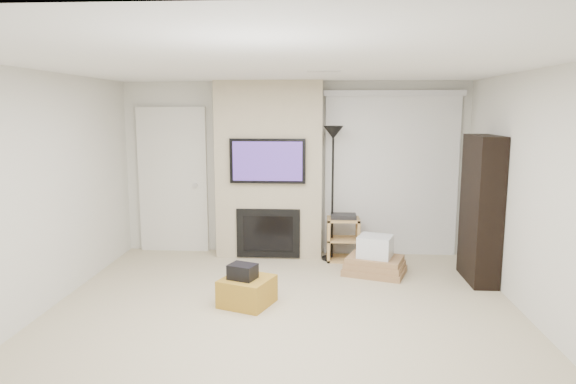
# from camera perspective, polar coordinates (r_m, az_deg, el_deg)

# --- Properties ---
(floor) EXTENTS (5.00, 5.50, 0.00)m
(floor) POSITION_cam_1_polar(r_m,az_deg,el_deg) (5.16, -0.83, -14.88)
(floor) COLOR #C3B492
(floor) RESTS_ON ground
(ceiling) EXTENTS (5.00, 5.50, 0.00)m
(ceiling) POSITION_cam_1_polar(r_m,az_deg,el_deg) (4.73, -0.91, 13.96)
(ceiling) COLOR white
(ceiling) RESTS_ON wall_back
(wall_back) EXTENTS (5.00, 0.00, 2.50)m
(wall_back) POSITION_cam_1_polar(r_m,az_deg,el_deg) (7.51, 0.72, 2.63)
(wall_back) COLOR silver
(wall_back) RESTS_ON ground
(wall_front) EXTENTS (5.00, 0.00, 2.50)m
(wall_front) POSITION_cam_1_polar(r_m,az_deg,el_deg) (2.16, -6.56, -14.18)
(wall_front) COLOR silver
(wall_front) RESTS_ON ground
(wall_left) EXTENTS (0.00, 5.50, 2.50)m
(wall_left) POSITION_cam_1_polar(r_m,az_deg,el_deg) (5.57, -27.47, -0.70)
(wall_left) COLOR silver
(wall_left) RESTS_ON ground
(wall_right) EXTENTS (0.00, 5.50, 2.50)m
(wall_right) POSITION_cam_1_polar(r_m,az_deg,el_deg) (5.24, 27.56, -1.27)
(wall_right) COLOR silver
(wall_right) RESTS_ON ground
(hvac_vent) EXTENTS (0.35, 0.18, 0.01)m
(hvac_vent) POSITION_cam_1_polar(r_m,az_deg,el_deg) (5.52, 4.00, 13.23)
(hvac_vent) COLOR silver
(hvac_vent) RESTS_ON ceiling
(ottoman) EXTENTS (0.65, 0.65, 0.30)m
(ottoman) POSITION_cam_1_polar(r_m,az_deg,el_deg) (5.70, -4.56, -10.93)
(ottoman) COLOR #A97C25
(ottoman) RESTS_ON floor
(black_bag) EXTENTS (0.34, 0.31, 0.16)m
(black_bag) POSITION_cam_1_polar(r_m,az_deg,el_deg) (5.60, -5.06, -8.80)
(black_bag) COLOR black
(black_bag) RESTS_ON ottoman
(fireplace_wall) EXTENTS (1.50, 0.47, 2.50)m
(fireplace_wall) POSITION_cam_1_polar(r_m,az_deg,el_deg) (7.33, -2.10, 2.36)
(fireplace_wall) COLOR #BBAB8C
(fireplace_wall) RESTS_ON floor
(entry_door) EXTENTS (1.02, 0.11, 2.14)m
(entry_door) POSITION_cam_1_polar(r_m,az_deg,el_deg) (7.79, -12.64, 1.20)
(entry_door) COLOR silver
(entry_door) RESTS_ON floor
(vertical_blinds) EXTENTS (1.98, 0.10, 2.37)m
(vertical_blinds) POSITION_cam_1_polar(r_m,az_deg,el_deg) (7.52, 11.43, 2.64)
(vertical_blinds) COLOR silver
(vertical_blinds) RESTS_ON floor
(floor_lamp) EXTENTS (0.28, 0.28, 1.88)m
(floor_lamp) POSITION_cam_1_polar(r_m,az_deg,el_deg) (7.09, 5.02, 4.11)
(floor_lamp) COLOR black
(floor_lamp) RESTS_ON floor
(av_stand) EXTENTS (0.45, 0.38, 0.66)m
(av_stand) POSITION_cam_1_polar(r_m,az_deg,el_deg) (7.27, 6.14, -4.88)
(av_stand) COLOR tan
(av_stand) RESTS_ON floor
(box_stack) EXTENTS (0.89, 0.78, 0.50)m
(box_stack) POSITION_cam_1_polar(r_m,az_deg,el_deg) (6.76, 9.63, -7.40)
(box_stack) COLOR #9E754C
(box_stack) RESTS_ON floor
(bookshelf) EXTENTS (0.30, 0.80, 1.80)m
(bookshelf) POSITION_cam_1_polar(r_m,az_deg,el_deg) (6.69, 20.64, -1.80)
(bookshelf) COLOR black
(bookshelf) RESTS_ON floor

